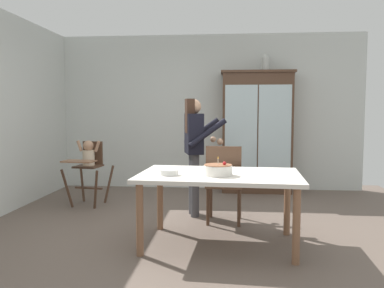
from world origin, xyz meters
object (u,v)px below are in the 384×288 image
(ceramic_vase, at_px, (266,64))
(dining_table, at_px, (219,181))
(serving_bowl, at_px, (169,172))
(dining_chair_far_side, at_px, (224,179))
(birthday_cake, at_px, (218,170))
(high_chair_with_toddler, at_px, (88,161))
(china_cabinet, at_px, (257,132))
(adult_person, at_px, (194,142))

(ceramic_vase, height_order, dining_table, ceramic_vase)
(serving_bowl, bearing_deg, dining_chair_far_side, 58.73)
(birthday_cake, height_order, dining_chair_far_side, dining_chair_far_side)
(high_chair_with_toddler, distance_m, dining_chair_far_side, 2.13)
(china_cabinet, height_order, adult_person, china_cabinet)
(birthday_cake, bearing_deg, dining_table, 84.52)
(serving_bowl, xyz_separation_m, dining_chair_far_side, (0.54, 0.88, -0.21))
(serving_bowl, bearing_deg, ceramic_vase, 67.22)
(ceramic_vase, height_order, adult_person, ceramic_vase)
(china_cabinet, xyz_separation_m, serving_bowl, (-1.07, -2.85, -0.26))
(adult_person, relative_size, serving_bowl, 8.50)
(adult_person, bearing_deg, dining_table, -177.04)
(high_chair_with_toddler, bearing_deg, adult_person, -7.54)
(adult_person, height_order, birthday_cake, adult_person)
(ceramic_vase, distance_m, adult_person, 2.25)
(ceramic_vase, relative_size, serving_bowl, 1.50)
(china_cabinet, bearing_deg, dining_chair_far_side, -105.11)
(china_cabinet, xyz_separation_m, adult_person, (-0.92, -1.59, -0.06))
(high_chair_with_toddler, bearing_deg, ceramic_vase, 31.28)
(ceramic_vase, xyz_separation_m, high_chair_with_toddler, (-2.64, -1.18, -1.50))
(dining_table, distance_m, birthday_cake, 0.19)
(adult_person, distance_m, dining_chair_far_side, 0.68)
(ceramic_vase, xyz_separation_m, birthday_cake, (-0.72, -2.83, -1.36))
(ceramic_vase, distance_m, birthday_cake, 3.22)
(china_cabinet, bearing_deg, ceramic_vase, 1.63)
(birthday_cake, xyz_separation_m, dining_chair_far_side, (0.05, 0.85, -0.24))
(ceramic_vase, relative_size, dining_table, 0.16)
(adult_person, relative_size, birthday_cake, 5.47)
(adult_person, bearing_deg, birthday_cake, -179.23)
(birthday_cake, xyz_separation_m, serving_bowl, (-0.48, -0.03, -0.03))
(dining_table, bearing_deg, birthday_cake, -95.48)
(high_chair_with_toddler, relative_size, serving_bowl, 5.28)
(adult_person, bearing_deg, ceramic_vase, -47.97)
(ceramic_vase, bearing_deg, birthday_cake, -104.20)
(high_chair_with_toddler, bearing_deg, birthday_cake, -33.44)
(dining_table, relative_size, serving_bowl, 9.30)
(birthday_cake, bearing_deg, ceramic_vase, 75.80)
(serving_bowl, height_order, dining_chair_far_side, dining_chair_far_side)
(adult_person, relative_size, dining_chair_far_side, 1.59)
(ceramic_vase, relative_size, dining_chair_far_side, 0.28)
(adult_person, height_order, dining_table, adult_person)
(china_cabinet, distance_m, ceramic_vase, 1.14)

